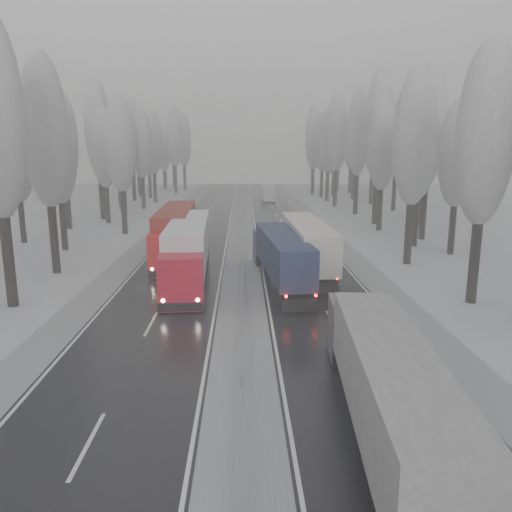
{
  "coord_description": "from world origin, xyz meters",
  "views": [
    {
      "loc": [
        0.05,
        -15.37,
        9.84
      ],
      "look_at": [
        1.03,
        20.31,
        2.2
      ],
      "focal_mm": 35.0,
      "sensor_mm": 36.0,
      "label": 1
    }
  ],
  "objects_px": {
    "truck_cream_box": "(305,242)",
    "box_truck_distant": "(268,193)",
    "truck_blue_box": "(280,253)",
    "truck_red_white": "(188,247)",
    "truck_grey_tarp": "(384,378)",
    "truck_red_red": "(175,230)"
  },
  "relations": [
    {
      "from": "truck_grey_tarp",
      "to": "truck_blue_box",
      "type": "distance_m",
      "value": 20.71
    },
    {
      "from": "truck_grey_tarp",
      "to": "truck_red_white",
      "type": "relative_size",
      "value": 0.85
    },
    {
      "from": "truck_blue_box",
      "to": "truck_red_red",
      "type": "distance_m",
      "value": 12.68
    },
    {
      "from": "truck_cream_box",
      "to": "box_truck_distant",
      "type": "distance_m",
      "value": 57.87
    },
    {
      "from": "truck_grey_tarp",
      "to": "truck_red_red",
      "type": "xyz_separation_m",
      "value": [
        -10.93,
        29.6,
        0.41
      ]
    },
    {
      "from": "truck_red_red",
      "to": "truck_blue_box",
      "type": "bearing_deg",
      "value": -47.19
    },
    {
      "from": "truck_blue_box",
      "to": "truck_red_white",
      "type": "relative_size",
      "value": 0.87
    },
    {
      "from": "truck_cream_box",
      "to": "truck_red_white",
      "type": "xyz_separation_m",
      "value": [
        -9.2,
        -2.77,
        0.15
      ]
    },
    {
      "from": "truck_grey_tarp",
      "to": "truck_blue_box",
      "type": "height_order",
      "value": "truck_blue_box"
    },
    {
      "from": "truck_cream_box",
      "to": "box_truck_distant",
      "type": "height_order",
      "value": "truck_cream_box"
    },
    {
      "from": "box_truck_distant",
      "to": "truck_red_white",
      "type": "bearing_deg",
      "value": -99.88
    },
    {
      "from": "truck_cream_box",
      "to": "truck_blue_box",
      "type": "bearing_deg",
      "value": -124.1
    },
    {
      "from": "truck_grey_tarp",
      "to": "truck_cream_box",
      "type": "height_order",
      "value": "truck_cream_box"
    },
    {
      "from": "truck_red_red",
      "to": "truck_red_white",
      "type": "bearing_deg",
      "value": -77.99
    },
    {
      "from": "truck_cream_box",
      "to": "truck_red_red",
      "type": "bearing_deg",
      "value": 152.66
    },
    {
      "from": "truck_blue_box",
      "to": "truck_red_white",
      "type": "xyz_separation_m",
      "value": [
        -6.91,
        0.86,
        0.35
      ]
    },
    {
      "from": "truck_grey_tarp",
      "to": "truck_blue_box",
      "type": "bearing_deg",
      "value": 99.89
    },
    {
      "from": "truck_grey_tarp",
      "to": "truck_blue_box",
      "type": "xyz_separation_m",
      "value": [
        -1.99,
        20.61,
        0.04
      ]
    },
    {
      "from": "box_truck_distant",
      "to": "truck_red_white",
      "type": "distance_m",
      "value": 61.33
    },
    {
      "from": "truck_cream_box",
      "to": "box_truck_distant",
      "type": "bearing_deg",
      "value": 88.2
    },
    {
      "from": "truck_red_red",
      "to": "truck_grey_tarp",
      "type": "bearing_deg",
      "value": -71.75
    },
    {
      "from": "truck_grey_tarp",
      "to": "truck_blue_box",
      "type": "relative_size",
      "value": 0.98
    }
  ]
}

